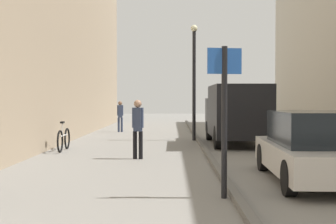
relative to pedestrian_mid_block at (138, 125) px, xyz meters
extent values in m
plane|color=gray|center=(0.47, 0.99, -0.97)|extent=(80.00, 80.00, 0.00)
cube|color=#615F5B|center=(2.05, 0.99, -0.91)|extent=(0.16, 40.00, 0.12)
cylinder|color=black|center=(0.08, -0.02, -0.58)|extent=(0.12, 0.12, 0.79)
cylinder|color=black|center=(-0.08, 0.02, -0.58)|extent=(0.12, 0.12, 0.79)
cube|color=#2D3851|center=(0.00, 0.00, 0.16)|extent=(0.25, 0.22, 0.67)
cylinder|color=#2D3851|center=(0.12, -0.02, 0.21)|extent=(0.09, 0.09, 0.57)
cylinder|color=#2D3851|center=(-0.12, 0.02, 0.21)|extent=(0.09, 0.09, 0.57)
sphere|color=#9E755B|center=(0.00, 0.00, 0.60)|extent=(0.22, 0.22, 0.22)
cylinder|color=#2D3851|center=(-1.79, 10.62, -0.59)|extent=(0.11, 0.11, 0.75)
cylinder|color=#2D3851|center=(-1.64, 10.65, -0.59)|extent=(0.11, 0.11, 0.75)
cube|color=#2D3851|center=(-1.71, 10.64, 0.10)|extent=(0.24, 0.22, 0.64)
cylinder|color=#2D3851|center=(-1.83, 10.61, 0.15)|extent=(0.09, 0.09, 0.55)
cylinder|color=#2D3851|center=(-1.60, 10.66, 0.15)|extent=(0.09, 0.09, 0.55)
sphere|color=brown|center=(-1.71, 10.64, 0.53)|extent=(0.21, 0.21, 0.21)
cube|color=black|center=(3.39, 3.65, 0.30)|extent=(1.94, 3.59, 1.87)
cube|color=black|center=(3.39, 6.14, 0.07)|extent=(1.93, 1.40, 1.40)
cube|color=black|center=(3.38, 6.63, 0.38)|extent=(1.62, 0.04, 0.62)
cylinder|color=black|center=(2.52, 6.00, -0.57)|extent=(0.22, 0.80, 0.80)
cylinder|color=black|center=(4.25, 6.00, -0.57)|extent=(0.22, 0.80, 0.80)
cylinder|color=black|center=(2.53, 2.55, -0.57)|extent=(0.22, 0.80, 0.80)
cylinder|color=black|center=(4.26, 2.56, -0.57)|extent=(0.22, 0.80, 0.80)
cube|color=silver|center=(3.90, -3.53, -0.48)|extent=(1.96, 4.27, 0.55)
cube|color=black|center=(3.90, -3.53, 0.14)|extent=(1.61, 2.58, 0.68)
cylinder|color=black|center=(3.14, -2.07, -0.65)|extent=(0.22, 0.65, 0.64)
cylinder|color=black|center=(4.78, -2.13, -0.65)|extent=(0.22, 0.65, 0.64)
cylinder|color=black|center=(3.03, -4.92, -0.65)|extent=(0.22, 0.65, 0.64)
cylinder|color=black|center=(1.86, -5.10, 0.33)|extent=(0.10, 0.10, 2.60)
cube|color=#2659B2|center=(1.86, -5.10, 1.38)|extent=(0.60, 0.14, 0.44)
cylinder|color=black|center=(1.88, 5.87, 1.28)|extent=(0.14, 0.14, 4.50)
sphere|color=beige|center=(1.88, 5.87, 3.65)|extent=(0.28, 0.28, 0.28)
torus|color=black|center=(-2.61, 2.55, -0.61)|extent=(0.07, 0.72, 0.72)
torus|color=black|center=(-2.59, 1.51, -0.61)|extent=(0.07, 0.72, 0.72)
cylinder|color=silver|center=(-2.60, 2.03, -0.46)|extent=(0.07, 0.95, 0.05)
cylinder|color=silver|center=(-2.60, 1.84, -0.24)|extent=(0.04, 0.04, 0.40)
cube|color=black|center=(-2.60, 1.84, -0.02)|extent=(0.10, 0.24, 0.06)
camera|label=1|loc=(0.97, -12.83, 0.73)|focal=48.47mm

